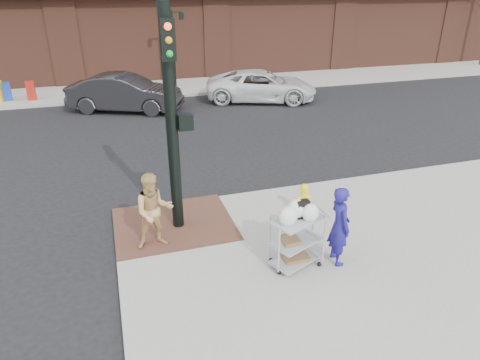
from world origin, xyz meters
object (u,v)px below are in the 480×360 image
object	(u,v)px
traffic_signal_pole	(172,117)
minivan_white	(262,86)
fire_hydrant	(304,198)
pedestrian_tan	(154,211)
lamp_post	(173,41)
sedan_dark	(125,93)
woman_blue	(339,226)
utility_cart	(297,237)

from	to	relation	value
traffic_signal_pole	minivan_white	world-z (taller)	traffic_signal_pole
minivan_white	fire_hydrant	world-z (taller)	minivan_white
pedestrian_tan	traffic_signal_pole	bearing A→B (deg)	44.87
lamp_post	sedan_dark	distance (m)	5.20
lamp_post	minivan_white	bearing A→B (deg)	-46.95
woman_blue	sedan_dark	world-z (taller)	woman_blue
sedan_dark	utility_cart	world-z (taller)	sedan_dark
utility_cart	fire_hydrant	world-z (taller)	utility_cart
minivan_white	utility_cart	bearing A→B (deg)	-177.09
woman_blue	minivan_white	world-z (taller)	woman_blue
woman_blue	utility_cart	distance (m)	0.90
woman_blue	utility_cart	size ratio (longest dim) A/B	1.18
traffic_signal_pole	woman_blue	distance (m)	4.16
traffic_signal_pole	fire_hydrant	distance (m)	3.86
traffic_signal_pole	fire_hydrant	xyz separation A→B (m)	(3.10, -0.28, -2.28)
lamp_post	utility_cart	world-z (taller)	lamp_post
traffic_signal_pole	utility_cart	size ratio (longest dim) A/B	3.48
traffic_signal_pole	sedan_dark	size ratio (longest dim) A/B	0.97
traffic_signal_pole	woman_blue	size ratio (longest dim) A/B	2.94
sedan_dark	minivan_white	world-z (taller)	sedan_dark
lamp_post	utility_cart	bearing A→B (deg)	-91.56
traffic_signal_pole	woman_blue	xyz separation A→B (m)	(2.86, -2.40, -1.83)
sedan_dark	fire_hydrant	distance (m)	12.15
utility_cart	fire_hydrant	xyz separation A→B (m)	(1.10, 1.97, -0.25)
woman_blue	fire_hydrant	size ratio (longest dim) A/B	2.15
minivan_white	utility_cart	size ratio (longest dim) A/B	3.79
lamp_post	minivan_white	distance (m)	5.74
sedan_dark	minivan_white	distance (m)	6.66
sedan_dark	utility_cart	bearing A→B (deg)	-145.83
lamp_post	utility_cart	distance (m)	17.57
pedestrian_tan	sedan_dark	bearing A→B (deg)	86.43
woman_blue	pedestrian_tan	xyz separation A→B (m)	(-3.49, 1.71, 0.01)
traffic_signal_pole	pedestrian_tan	world-z (taller)	traffic_signal_pole
pedestrian_tan	sedan_dark	size ratio (longest dim) A/B	0.34
lamp_post	traffic_signal_pole	size ratio (longest dim) A/B	0.80
pedestrian_tan	fire_hydrant	size ratio (longest dim) A/B	2.18
sedan_dark	minivan_white	xyz separation A→B (m)	(6.66, -0.07, -0.09)
lamp_post	pedestrian_tan	world-z (taller)	lamp_post
woman_blue	utility_cart	world-z (taller)	woman_blue
traffic_signal_pole	utility_cart	bearing A→B (deg)	-48.30
utility_cart	traffic_signal_pole	bearing A→B (deg)	131.70
utility_cart	woman_blue	bearing A→B (deg)	-9.93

